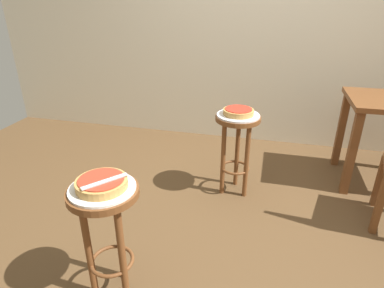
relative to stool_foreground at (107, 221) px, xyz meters
name	(u,v)px	position (x,y,z in m)	size (l,w,h in m)	color
ground_plane	(241,230)	(0.61, 0.67, -0.47)	(6.00, 6.00, 0.00)	brown
stool_foreground	(107,221)	(0.00, 0.00, 0.00)	(0.34, 0.34, 0.66)	brown
serving_plate_foreground	(102,188)	(0.00, 0.00, 0.19)	(0.31, 0.31, 0.01)	white
pizza_foreground	(102,183)	(0.00, 0.00, 0.22)	(0.24, 0.24, 0.05)	tan
stool_middle	(237,138)	(0.50, 1.16, 0.00)	(0.34, 0.34, 0.66)	brown
serving_plate_middle	(238,115)	(0.50, 1.16, 0.19)	(0.32, 0.32, 0.01)	silver
pizza_middle	(238,112)	(0.50, 1.16, 0.22)	(0.23, 0.23, 0.05)	tan
pizza_server_knife	(105,181)	(0.03, -0.02, 0.24)	(0.22, 0.02, 0.01)	silver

